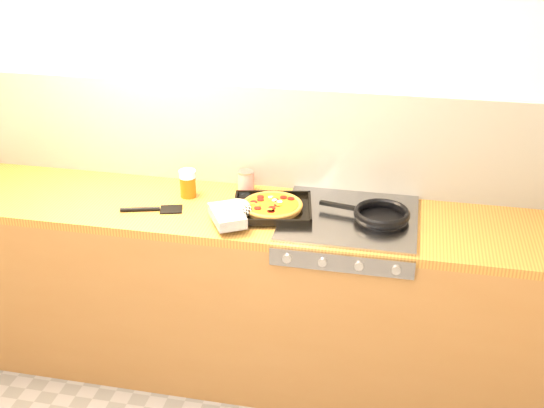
% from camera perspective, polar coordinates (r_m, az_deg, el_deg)
% --- Properties ---
extents(room_shell, '(3.20, 3.20, 3.20)m').
position_cam_1_polar(room_shell, '(3.29, -0.61, 5.57)').
color(room_shell, white).
rests_on(room_shell, ground).
extents(counter_run, '(3.20, 0.62, 0.90)m').
position_cam_1_polar(counter_run, '(3.36, -1.61, -7.41)').
color(counter_run, brown).
rests_on(counter_run, ground).
extents(stovetop, '(0.60, 0.56, 0.02)m').
position_cam_1_polar(stovetop, '(3.07, 6.49, -1.18)').
color(stovetop, gray).
rests_on(stovetop, counter_run).
extents(pizza_on_tray, '(0.48, 0.47, 0.06)m').
position_cam_1_polar(pizza_on_tray, '(3.06, -1.01, -0.35)').
color(pizza_on_tray, black).
rests_on(pizza_on_tray, stovetop).
extents(frying_pan, '(0.43, 0.29, 0.04)m').
position_cam_1_polar(frying_pan, '(3.04, 9.06, -0.90)').
color(frying_pan, black).
rests_on(frying_pan, stovetop).
extents(tomato_can, '(0.08, 0.08, 0.11)m').
position_cam_1_polar(tomato_can, '(3.28, -2.20, 1.85)').
color(tomato_can, maroon).
rests_on(tomato_can, counter_run).
extents(juice_glass, '(0.09, 0.09, 0.13)m').
position_cam_1_polar(juice_glass, '(3.26, -7.06, 1.73)').
color(juice_glass, '#D1490C').
rests_on(juice_glass, counter_run).
extents(wooden_spoon, '(0.30, 0.04, 0.02)m').
position_cam_1_polar(wooden_spoon, '(3.27, 0.13, 0.84)').
color(wooden_spoon, olive).
rests_on(wooden_spoon, counter_run).
extents(black_spatula, '(0.28, 0.13, 0.02)m').
position_cam_1_polar(black_spatula, '(3.17, -9.92, -0.44)').
color(black_spatula, black).
rests_on(black_spatula, counter_run).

